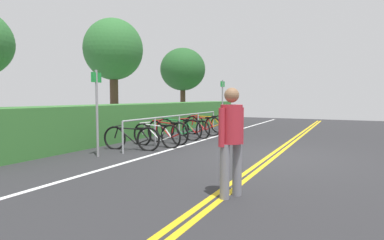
{
  "coord_description": "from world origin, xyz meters",
  "views": [
    {
      "loc": [
        -7.84,
        -1.7,
        1.46
      ],
      "look_at": [
        1.1,
        2.77,
        0.75
      ],
      "focal_mm": 29.72,
      "sensor_mm": 36.0,
      "label": 1
    }
  ],
  "objects": [
    {
      "name": "pedestrian",
      "position": [
        -3.49,
        -0.17,
        0.92
      ],
      "size": [
        0.46,
        0.32,
        1.6
      ],
      "color": "slate",
      "rests_on": "ground_plane"
    },
    {
      "name": "hedge_backdrop",
      "position": [
        3.22,
        5.59,
        0.61
      ],
      "size": [
        15.09,
        1.38,
        1.21
      ],
      "primitive_type": "cube",
      "color": "#387533",
      "rests_on": "ground_plane"
    },
    {
      "name": "centre_line_yellow_outer",
      "position": [
        0.0,
        0.08,
        0.0
      ],
      "size": [
        26.62,
        0.1,
        0.0
      ],
      "primitive_type": "cube",
      "color": "gold",
      "rests_on": "ground_plane"
    },
    {
      "name": "bicycle_4",
      "position": [
        2.51,
        3.45,
        0.33
      ],
      "size": [
        0.67,
        1.67,
        0.71
      ],
      "color": "black",
      "rests_on": "ground_plane"
    },
    {
      "name": "bicycle_0",
      "position": [
        -0.78,
        3.71,
        0.33
      ],
      "size": [
        0.5,
        1.68,
        0.7
      ],
      "color": "black",
      "rests_on": "ground_plane"
    },
    {
      "name": "bike_lane_stripe_white",
      "position": [
        0.0,
        2.78,
        0.0
      ],
      "size": [
        26.62,
        0.12,
        0.0
      ],
      "primitive_type": "cube",
      "color": "white",
      "rests_on": "ground_plane"
    },
    {
      "name": "bicycle_3",
      "position": [
        1.72,
        3.6,
        0.36
      ],
      "size": [
        0.46,
        1.83,
        0.77
      ],
      "color": "black",
      "rests_on": "ground_plane"
    },
    {
      "name": "tree_far_right",
      "position": [
        8.93,
        7.29,
        3.1
      ],
      "size": [
        2.67,
        2.67,
        4.37
      ],
      "color": "#473323",
      "rests_on": "ground_plane"
    },
    {
      "name": "ground_plane",
      "position": [
        0.0,
        0.0,
        -0.03
      ],
      "size": [
        29.58,
        10.87,
        0.05
      ],
      "primitive_type": "cube",
      "color": "#2B2B2D"
    },
    {
      "name": "bicycle_2",
      "position": [
        0.81,
        3.5,
        0.35
      ],
      "size": [
        0.56,
        1.77,
        0.76
      ],
      "color": "black",
      "rests_on": "ground_plane"
    },
    {
      "name": "sign_post_far",
      "position": [
        5.2,
        3.32,
        1.34
      ],
      "size": [
        0.36,
        0.06,
        2.22
      ],
      "color": "gray",
      "rests_on": "ground_plane"
    },
    {
      "name": "tree_mid",
      "position": [
        2.71,
        7.25,
        3.42
      ],
      "size": [
        2.46,
        2.46,
        4.73
      ],
      "color": "#473323",
      "rests_on": "ground_plane"
    },
    {
      "name": "centre_line_yellow_inner",
      "position": [
        0.0,
        -0.08,
        0.0
      ],
      "size": [
        26.62,
        0.1,
        0.0
      ],
      "primitive_type": "cube",
      "color": "gold",
      "rests_on": "ground_plane"
    },
    {
      "name": "bicycle_5",
      "position": [
        3.35,
        3.45,
        0.36
      ],
      "size": [
        0.46,
        1.7,
        0.77
      ],
      "color": "black",
      "rests_on": "ground_plane"
    },
    {
      "name": "bicycle_6",
      "position": [
        4.27,
        3.64,
        0.36
      ],
      "size": [
        0.55,
        1.75,
        0.77
      ],
      "color": "black",
      "rests_on": "ground_plane"
    },
    {
      "name": "bicycle_1",
      "position": [
        0.06,
        3.43,
        0.34
      ],
      "size": [
        0.46,
        1.8,
        0.74
      ],
      "color": "black",
      "rests_on": "ground_plane"
    },
    {
      "name": "bike_rack",
      "position": [
        1.72,
        3.57,
        0.64
      ],
      "size": [
        6.14,
        0.05,
        0.86
      ],
      "color": "#9EA0A5",
      "rests_on": "ground_plane"
    },
    {
      "name": "sign_post_near",
      "position": [
        -1.95,
        3.84,
        1.29
      ],
      "size": [
        0.36,
        0.07,
        2.12
      ],
      "color": "gray",
      "rests_on": "ground_plane"
    }
  ]
}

